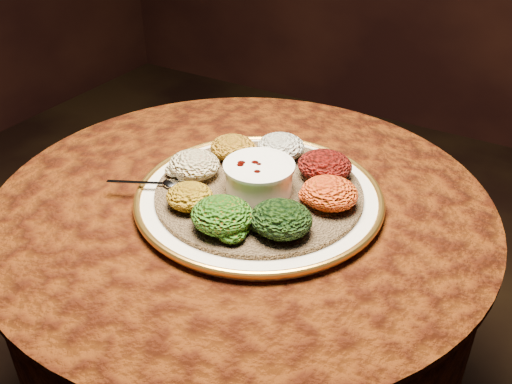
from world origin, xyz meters
The scene contains 13 objects.
table centered at (0.00, 0.00, 0.55)m, with size 0.96×0.96×0.73m.
platter centered at (0.04, 0.00, 0.75)m, with size 0.59×0.59×0.02m.
injera centered at (0.04, 0.00, 0.76)m, with size 0.39×0.39×0.01m, color olive.
stew_bowl centered at (0.04, 0.00, 0.79)m, with size 0.13×0.13×0.06m.
spoon centered at (-0.12, -0.07, 0.77)m, with size 0.14×0.08×0.01m.
portion_ayib centered at (0.01, 0.14, 0.79)m, with size 0.10×0.09×0.05m, color beige.
portion_kitfo centered at (0.12, 0.11, 0.79)m, with size 0.11×0.10×0.05m, color black.
portion_tikil centered at (0.17, 0.02, 0.79)m, with size 0.10×0.10×0.05m, color #BB790F.
portion_gomen centered at (0.13, -0.09, 0.79)m, with size 0.11×0.10×0.05m, color black.
portion_mixveg centered at (0.04, -0.13, 0.79)m, with size 0.11×0.10×0.05m, color #A4400A.
portion_kik centered at (-0.04, -0.11, 0.78)m, with size 0.09×0.08×0.04m, color #A1790E.
portion_timatim centered at (-0.10, -0.02, 0.79)m, with size 0.10×0.10×0.05m, color maroon.
portion_shiro centered at (-0.07, 0.08, 0.78)m, with size 0.09×0.09×0.04m, color #A26113.
Camera 1 is at (0.49, -0.77, 1.34)m, focal length 40.00 mm.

